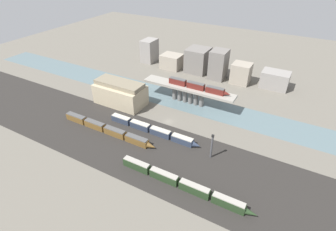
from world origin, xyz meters
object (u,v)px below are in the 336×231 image
object	(u,v)px
train_on_bridge	(198,86)
train_yard_near	(182,184)
warehouse_building	(120,93)
train_yard_mid	(107,129)
train_yard_far	(153,130)
signal_tower	(212,146)

from	to	relation	value
train_on_bridge	train_yard_near	bearing A→B (deg)	-71.21
warehouse_building	train_yard_mid	bearing A→B (deg)	-65.85
train_yard_near	train_yard_mid	distance (m)	49.53
train_yard_mid	train_yard_far	xyz separation A→B (m)	(19.64, 10.61, -0.08)
train_on_bridge	train_yard_near	world-z (taller)	train_on_bridge
train_yard_near	signal_tower	xyz separation A→B (m)	(3.34, 21.21, 4.20)
signal_tower	train_yard_mid	bearing A→B (deg)	-171.38
train_yard_near	train_yard_mid	world-z (taller)	train_yard_near
train_yard_far	signal_tower	size ratio (longest dim) A/B	4.09
train_yard_far	train_yard_near	bearing A→B (deg)	-40.70
train_on_bridge	train_yard_mid	xyz separation A→B (m)	(-27.44, -45.92, -10.08)
train_yard_near	warehouse_building	bearing A→B (deg)	146.22
train_yard_mid	warehouse_building	size ratio (longest dim) A/B	1.88
warehouse_building	signal_tower	xyz separation A→B (m)	(62.78, -18.55, -0.47)
train_yard_near	train_yard_far	xyz separation A→B (m)	(-28.02, 24.10, -0.19)
warehouse_building	signal_tower	bearing A→B (deg)	-16.46
train_yard_mid	signal_tower	bearing A→B (deg)	8.62
train_yard_near	train_on_bridge	bearing A→B (deg)	108.79
train_yard_far	signal_tower	xyz separation A→B (m)	(31.36, -2.88, 4.39)
train_yard_near	warehouse_building	xyz separation A→B (m)	(-59.44, 39.77, 4.67)
train_yard_far	warehouse_building	world-z (taller)	warehouse_building
train_yard_mid	train_yard_far	distance (m)	22.32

